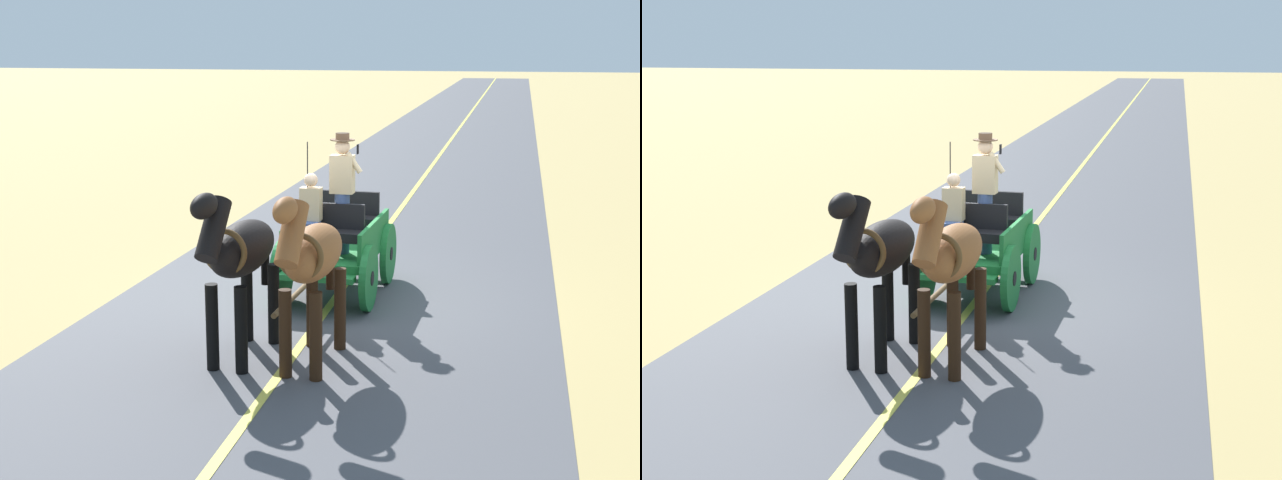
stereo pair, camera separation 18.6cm
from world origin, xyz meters
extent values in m
plane|color=tan|center=(0.00, 0.00, 0.00)|extent=(200.00, 200.00, 0.00)
cube|color=#4C4C51|center=(0.00, 0.00, 0.00)|extent=(6.52, 160.00, 0.01)
cube|color=#DBCC4C|center=(0.00, 0.00, 0.01)|extent=(0.12, 160.00, 0.00)
cube|color=#1E7233|center=(0.04, -0.37, 0.66)|extent=(1.28, 2.24, 0.12)
cube|color=#1E7233|center=(-0.53, -0.35, 0.94)|extent=(0.13, 2.09, 0.44)
cube|color=#1E7233|center=(0.61, -0.39, 0.94)|extent=(0.13, 2.09, 0.44)
cube|color=#1E7233|center=(0.08, 0.85, 0.56)|extent=(1.09, 0.28, 0.08)
cube|color=#1E7233|center=(-0.01, -1.57, 0.48)|extent=(0.73, 0.23, 0.06)
cube|color=black|center=(0.06, 0.24, 1.04)|extent=(1.03, 0.40, 0.14)
cube|color=black|center=(0.05, 0.06, 1.26)|extent=(1.02, 0.12, 0.44)
cube|color=black|center=(0.02, -0.86, 1.04)|extent=(1.03, 0.40, 0.14)
cube|color=black|center=(0.01, -1.04, 1.26)|extent=(1.02, 0.12, 0.44)
cylinder|color=#1E7233|center=(-0.58, 0.43, 0.48)|extent=(0.13, 0.96, 0.96)
cylinder|color=black|center=(-0.58, 0.43, 0.48)|extent=(0.13, 0.22, 0.21)
cylinder|color=#1E7233|center=(0.71, 0.38, 0.48)|extent=(0.13, 0.96, 0.96)
cylinder|color=black|center=(0.71, 0.38, 0.48)|extent=(0.13, 0.22, 0.21)
cylinder|color=#1E7233|center=(-0.64, -1.11, 0.48)|extent=(0.13, 0.96, 0.96)
cylinder|color=black|center=(-0.64, -1.11, 0.48)|extent=(0.13, 0.22, 0.21)
cylinder|color=#1E7233|center=(0.66, -1.16, 0.48)|extent=(0.13, 0.96, 0.96)
cylinder|color=black|center=(0.66, -1.16, 0.48)|extent=(0.13, 0.22, 0.21)
cylinder|color=brown|center=(0.12, 1.83, 0.61)|extent=(0.14, 2.00, 0.07)
cylinder|color=black|center=(0.36, 0.23, 1.74)|extent=(0.02, 0.02, 1.30)
cylinder|color=#384C7F|center=(-0.10, -0.03, 1.17)|extent=(0.22, 0.22, 0.90)
cube|color=tan|center=(-0.10, -0.03, 1.90)|extent=(0.35, 0.23, 0.56)
sphere|color=beige|center=(-0.10, -0.03, 2.30)|extent=(0.22, 0.22, 0.22)
cylinder|color=#473323|center=(-0.10, -0.03, 2.40)|extent=(0.36, 0.36, 0.01)
cylinder|color=#473323|center=(-0.10, -0.03, 2.45)|extent=(0.20, 0.20, 0.10)
cylinder|color=tan|center=(-0.28, 0.01, 2.08)|extent=(0.26, 0.09, 0.32)
cube|color=black|center=(-0.34, 0.04, 2.28)|extent=(0.02, 0.07, 0.14)
cube|color=#384C7F|center=(0.31, 0.35, 1.18)|extent=(0.29, 0.33, 0.14)
cube|color=tan|center=(0.31, 0.23, 1.49)|extent=(0.31, 0.21, 0.48)
sphere|color=beige|center=(0.31, 0.23, 1.84)|extent=(0.20, 0.20, 0.20)
ellipsoid|color=brown|center=(-0.30, 2.65, 1.37)|extent=(0.64, 1.59, 0.64)
cylinder|color=black|center=(-0.45, 3.20, 0.53)|extent=(0.15, 0.15, 1.05)
cylinder|color=black|center=(-0.09, 3.18, 0.53)|extent=(0.15, 0.15, 1.05)
cylinder|color=black|center=(-0.51, 2.11, 0.53)|extent=(0.15, 0.15, 1.05)
cylinder|color=black|center=(-0.15, 2.09, 0.53)|extent=(0.15, 0.15, 1.05)
cylinder|color=brown|center=(-0.25, 3.49, 1.77)|extent=(0.29, 0.66, 0.73)
ellipsoid|color=brown|center=(-0.24, 3.71, 2.07)|extent=(0.25, 0.55, 0.28)
cube|color=black|center=(-0.25, 3.47, 1.81)|extent=(0.09, 0.50, 0.56)
cylinder|color=black|center=(-0.34, 1.91, 1.07)|extent=(0.11, 0.11, 0.70)
torus|color=brown|center=(-0.27, 3.19, 1.45)|extent=(0.55, 0.10, 0.55)
ellipsoid|color=black|center=(0.58, 2.62, 1.37)|extent=(0.68, 1.60, 0.64)
cylinder|color=black|center=(0.45, 3.17, 0.53)|extent=(0.15, 0.15, 1.05)
cylinder|color=black|center=(0.81, 3.15, 0.53)|extent=(0.15, 0.15, 1.05)
cylinder|color=black|center=(0.36, 2.09, 0.53)|extent=(0.15, 0.15, 1.05)
cylinder|color=black|center=(0.72, 2.06, 0.53)|extent=(0.15, 0.15, 1.05)
cylinder|color=black|center=(0.65, 3.46, 1.77)|extent=(0.31, 0.67, 0.73)
ellipsoid|color=black|center=(0.67, 3.67, 2.07)|extent=(0.26, 0.56, 0.28)
cube|color=black|center=(0.65, 3.44, 1.81)|extent=(0.10, 0.51, 0.56)
cylinder|color=black|center=(0.53, 1.88, 1.07)|extent=(0.11, 0.11, 0.70)
torus|color=brown|center=(0.63, 3.16, 1.45)|extent=(0.55, 0.11, 0.55)
camera|label=1|loc=(-2.59, 12.45, 3.81)|focal=49.48mm
camera|label=2|loc=(-2.77, 12.41, 3.81)|focal=49.48mm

